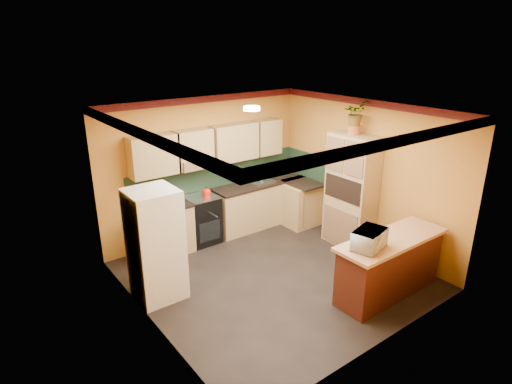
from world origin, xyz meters
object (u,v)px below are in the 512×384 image
at_px(base_cabinets_back, 229,213).
at_px(microwave, 369,239).
at_px(fridge, 155,245).
at_px(breakfast_bar, 389,267).
at_px(stove, 202,219).
at_px(pantry, 351,192).

xyz_separation_m(base_cabinets_back, microwave, (0.19, -3.23, 0.63)).
height_order(fridge, breakfast_bar, fridge).
xyz_separation_m(base_cabinets_back, stove, (-0.62, -0.00, 0.02)).
distance_m(stove, breakfast_bar, 3.50).
height_order(pantry, breakfast_bar, pantry).
height_order(breakfast_bar, microwave, microwave).
distance_m(base_cabinets_back, fridge, 2.43).
xyz_separation_m(stove, breakfast_bar, (1.36, -3.23, -0.02)).
height_order(fridge, pantry, pantry).
relative_size(fridge, breakfast_bar, 0.94).
relative_size(base_cabinets_back, fridge, 2.15).
bearing_deg(microwave, breakfast_bar, -14.95).
relative_size(base_cabinets_back, stove, 4.01).
xyz_separation_m(stove, pantry, (2.15, -1.74, 0.59)).
xyz_separation_m(base_cabinets_back, pantry, (1.53, -1.74, 0.61)).
height_order(fridge, microwave, fridge).
relative_size(pantry, breakfast_bar, 1.17).
relative_size(stove, fridge, 0.54).
bearing_deg(base_cabinets_back, pantry, -48.69).
bearing_deg(fridge, base_cabinets_back, 30.07).
distance_m(base_cabinets_back, stove, 0.63).
bearing_deg(stove, pantry, -38.91).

